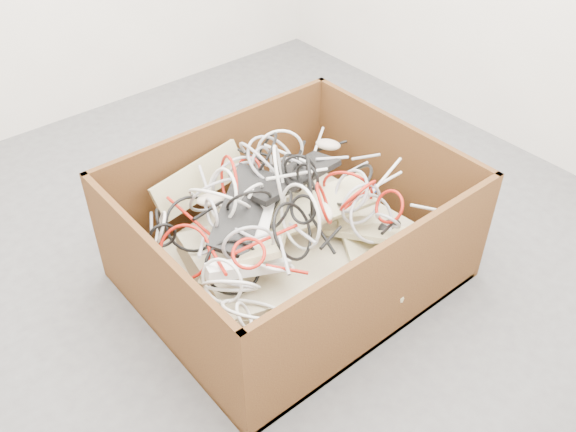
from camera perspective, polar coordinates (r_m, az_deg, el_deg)
ground at (r=2.78m, az=-2.77°, el=-1.66°), size 3.00×3.00×0.00m
cardboard_box at (r=2.49m, az=-0.00°, el=-3.35°), size 1.18×0.98×0.52m
keyboard_pile at (r=2.37m, az=0.12°, el=-0.92°), size 0.97×0.93×0.37m
mice_scatter at (r=2.34m, az=1.50°, el=0.13°), size 0.82×0.74×0.20m
power_strip_left at (r=2.24m, az=-2.63°, el=-1.72°), size 0.28×0.26×0.13m
power_strip_right at (r=2.12m, az=-3.67°, el=-4.69°), size 0.30×0.14×0.10m
vga_plug at (r=2.48m, az=7.51°, el=2.61°), size 0.06×0.06×0.03m
cable_tangle at (r=2.29m, az=-1.63°, el=1.06°), size 1.06×0.81×0.41m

